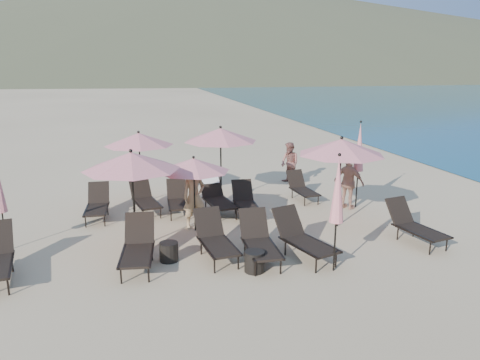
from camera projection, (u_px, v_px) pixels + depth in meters
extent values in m
plane|color=#D6BA8C|center=(267.00, 265.00, 10.51)|extent=(800.00, 800.00, 0.00)
cone|color=brown|center=(217.00, 25.00, 299.94)|extent=(690.00, 690.00, 55.00)
cone|color=brown|center=(374.00, 46.00, 361.88)|extent=(280.00, 280.00, 32.00)
cube|color=beige|center=(46.00, 37.00, 286.45)|extent=(18.00, 16.00, 38.00)
cylinder|color=black|center=(8.00, 286.00, 9.11)|extent=(0.04, 0.04, 0.38)
cylinder|color=black|center=(12.00, 264.00, 10.14)|extent=(0.04, 0.04, 0.38)
cube|color=black|center=(11.00, 264.00, 9.62)|extent=(0.24, 1.49, 0.04)
cube|color=black|center=(137.00, 256.00, 10.09)|extent=(0.83, 1.36, 0.05)
cube|color=black|center=(140.00, 228.00, 10.84)|extent=(0.72, 0.57, 0.66)
cylinder|color=black|center=(121.00, 275.00, 9.59)|extent=(0.04, 0.04, 0.37)
cylinder|color=black|center=(127.00, 254.00, 10.65)|extent=(0.04, 0.04, 0.37)
cylinder|color=black|center=(149.00, 274.00, 9.65)|extent=(0.04, 0.04, 0.37)
cylinder|color=black|center=(152.00, 253.00, 10.71)|extent=(0.04, 0.04, 0.37)
cube|color=black|center=(122.00, 255.00, 10.10)|extent=(0.23, 1.44, 0.04)
cube|color=black|center=(152.00, 254.00, 10.17)|extent=(0.23, 1.44, 0.04)
cube|color=black|center=(219.00, 247.00, 10.59)|extent=(0.77, 1.32, 0.05)
cube|color=black|center=(209.00, 222.00, 11.29)|extent=(0.70, 0.54, 0.65)
cylinder|color=black|center=(215.00, 265.00, 10.07)|extent=(0.04, 0.04, 0.36)
cylinder|color=black|center=(201.00, 247.00, 11.05)|extent=(0.04, 0.04, 0.36)
cylinder|color=black|center=(238.00, 262.00, 10.25)|extent=(0.04, 0.04, 0.36)
cylinder|color=black|center=(223.00, 244.00, 11.23)|extent=(0.04, 0.04, 0.36)
cube|color=black|center=(205.00, 247.00, 10.53)|extent=(0.18, 1.41, 0.04)
cube|color=black|center=(232.00, 244.00, 10.74)|extent=(0.18, 1.41, 0.04)
cube|color=black|center=(262.00, 249.00, 10.43)|extent=(0.73, 1.31, 0.05)
cube|color=black|center=(254.00, 223.00, 11.17)|extent=(0.69, 0.52, 0.66)
cylinder|color=black|center=(255.00, 268.00, 9.92)|extent=(0.04, 0.04, 0.36)
cylinder|color=black|center=(245.00, 249.00, 10.97)|extent=(0.04, 0.04, 0.36)
cylinder|color=black|center=(281.00, 266.00, 10.02)|extent=(0.04, 0.04, 0.36)
cylinder|color=black|center=(268.00, 247.00, 11.07)|extent=(0.04, 0.04, 0.36)
cube|color=black|center=(248.00, 249.00, 10.42)|extent=(0.11, 1.44, 0.04)
cube|color=black|center=(275.00, 247.00, 10.54)|extent=(0.11, 1.44, 0.04)
cube|color=black|center=(311.00, 246.00, 10.62)|extent=(1.02, 1.44, 0.05)
cube|color=black|center=(288.00, 221.00, 11.27)|extent=(0.79, 0.67, 0.67)
cylinder|color=black|center=(316.00, 265.00, 10.07)|extent=(0.04, 0.04, 0.37)
cylinder|color=black|center=(285.00, 248.00, 11.01)|extent=(0.04, 0.04, 0.37)
cylinder|color=black|center=(336.00, 260.00, 10.35)|extent=(0.04, 0.04, 0.37)
cylinder|color=black|center=(304.00, 243.00, 11.29)|extent=(0.04, 0.04, 0.37)
cube|color=black|center=(298.00, 247.00, 10.50)|extent=(0.46, 1.42, 0.04)
cube|color=black|center=(320.00, 242.00, 10.82)|extent=(0.46, 1.42, 0.04)
cube|color=black|center=(423.00, 232.00, 11.54)|extent=(0.86, 1.34, 0.05)
cube|color=black|center=(399.00, 211.00, 12.20)|extent=(0.72, 0.58, 0.64)
cylinder|color=black|center=(430.00, 248.00, 11.02)|extent=(0.04, 0.04, 0.35)
cylinder|color=black|center=(398.00, 233.00, 11.96)|extent=(0.04, 0.04, 0.35)
cylinder|color=black|center=(447.00, 244.00, 11.24)|extent=(0.04, 0.04, 0.35)
cylinder|color=black|center=(414.00, 230.00, 12.18)|extent=(0.04, 0.04, 0.35)
cube|color=black|center=(412.00, 233.00, 11.46)|extent=(0.30, 1.38, 0.04)
cube|color=black|center=(430.00, 229.00, 11.71)|extent=(0.30, 1.38, 0.04)
cube|color=black|center=(97.00, 210.00, 13.32)|extent=(0.68, 1.21, 0.05)
cube|color=black|center=(99.00, 193.00, 14.00)|extent=(0.63, 0.48, 0.60)
cylinder|color=black|center=(86.00, 222.00, 12.86)|extent=(0.04, 0.04, 0.33)
cylinder|color=black|center=(90.00, 211.00, 13.82)|extent=(0.04, 0.04, 0.33)
cylinder|color=black|center=(105.00, 221.00, 12.95)|extent=(0.04, 0.04, 0.33)
cylinder|color=black|center=(108.00, 210.00, 13.91)|extent=(0.04, 0.04, 0.33)
cube|color=black|center=(86.00, 209.00, 13.32)|extent=(0.12, 1.32, 0.04)
cube|color=black|center=(107.00, 208.00, 13.42)|extent=(0.12, 1.32, 0.04)
cube|color=black|center=(147.00, 204.00, 13.89)|extent=(0.84, 1.29, 0.05)
cube|color=black|center=(140.00, 188.00, 14.52)|extent=(0.69, 0.56, 0.61)
cylinder|color=black|center=(143.00, 215.00, 13.39)|extent=(0.04, 0.04, 0.34)
cylinder|color=black|center=(135.00, 206.00, 14.28)|extent=(0.04, 0.04, 0.34)
cylinder|color=black|center=(161.00, 213.00, 13.61)|extent=(0.04, 0.04, 0.34)
cylinder|color=black|center=(151.00, 204.00, 14.50)|extent=(0.04, 0.04, 0.34)
cube|color=black|center=(137.00, 204.00, 13.81)|extent=(0.30, 1.32, 0.04)
cube|color=black|center=(156.00, 202.00, 14.05)|extent=(0.30, 1.32, 0.04)
cube|color=black|center=(178.00, 204.00, 13.85)|extent=(0.65, 1.17, 0.05)
cube|color=black|center=(176.00, 189.00, 14.51)|extent=(0.61, 0.46, 0.59)
cylinder|color=black|center=(171.00, 215.00, 13.40)|extent=(0.03, 0.03, 0.32)
cylinder|color=black|center=(169.00, 205.00, 14.33)|extent=(0.03, 0.03, 0.32)
cylinder|color=black|center=(188.00, 214.00, 13.49)|extent=(0.03, 0.03, 0.32)
cylinder|color=black|center=(185.00, 205.00, 14.42)|extent=(0.03, 0.03, 0.32)
cube|color=black|center=(169.00, 204.00, 13.84)|extent=(0.10, 1.28, 0.04)
cube|color=black|center=(188.00, 203.00, 13.95)|extent=(0.10, 1.28, 0.04)
cube|color=black|center=(221.00, 203.00, 13.81)|extent=(0.84, 1.37, 0.05)
cube|color=black|center=(211.00, 186.00, 14.50)|extent=(0.73, 0.58, 0.66)
cylinder|color=black|center=(218.00, 216.00, 13.27)|extent=(0.04, 0.04, 0.37)
cylinder|color=black|center=(206.00, 205.00, 14.26)|extent=(0.04, 0.04, 0.37)
cylinder|color=black|center=(236.00, 214.00, 13.47)|extent=(0.04, 0.04, 0.37)
cylinder|color=black|center=(223.00, 203.00, 14.47)|extent=(0.04, 0.04, 0.37)
cube|color=black|center=(210.00, 204.00, 13.73)|extent=(0.25, 1.44, 0.04)
cube|color=black|center=(230.00, 201.00, 13.97)|extent=(0.25, 1.44, 0.04)
cube|color=white|center=(209.00, 177.00, 14.58)|extent=(0.62, 0.38, 0.40)
cube|color=black|center=(247.00, 207.00, 13.53)|extent=(0.70, 1.23, 0.05)
cube|color=black|center=(242.00, 190.00, 14.22)|extent=(0.64, 0.49, 0.61)
cylinder|color=black|center=(242.00, 219.00, 13.05)|extent=(0.04, 0.04, 0.34)
cylinder|color=black|center=(236.00, 208.00, 14.03)|extent=(0.04, 0.04, 0.34)
cylinder|color=black|center=(260.00, 218.00, 13.14)|extent=(0.04, 0.04, 0.34)
cylinder|color=black|center=(252.00, 207.00, 14.12)|extent=(0.04, 0.04, 0.34)
cube|color=black|center=(237.00, 207.00, 13.52)|extent=(0.13, 1.34, 0.04)
cube|color=black|center=(257.00, 206.00, 13.62)|extent=(0.13, 1.34, 0.04)
cube|color=black|center=(305.00, 192.00, 15.22)|extent=(0.65, 1.14, 0.05)
cube|color=black|center=(296.00, 179.00, 15.83)|extent=(0.60, 0.46, 0.57)
cylinder|color=black|center=(305.00, 201.00, 14.77)|extent=(0.03, 0.03, 0.31)
cylinder|color=black|center=(292.00, 194.00, 15.63)|extent=(0.03, 0.03, 0.31)
cylinder|color=black|center=(318.00, 200.00, 14.91)|extent=(0.03, 0.03, 0.31)
cylinder|color=black|center=(305.00, 192.00, 15.78)|extent=(0.03, 0.03, 0.31)
cube|color=black|center=(297.00, 192.00, 15.17)|extent=(0.13, 1.23, 0.04)
cube|color=black|center=(312.00, 191.00, 15.34)|extent=(0.13, 1.23, 0.04)
cylinder|color=black|center=(134.00, 203.00, 11.18)|extent=(0.05, 0.05, 2.30)
cone|color=pink|center=(131.00, 161.00, 10.92)|extent=(2.30, 2.30, 0.42)
sphere|color=black|center=(131.00, 151.00, 10.86)|extent=(0.09, 0.09, 0.09)
cylinder|color=black|center=(194.00, 196.00, 12.44)|extent=(0.04, 0.04, 1.91)
cone|color=pink|center=(194.00, 165.00, 12.23)|extent=(1.91, 1.91, 0.35)
sphere|color=black|center=(194.00, 157.00, 12.18)|extent=(0.07, 0.07, 0.07)
cylinder|color=black|center=(339.00, 185.00, 12.72)|extent=(0.05, 0.05, 2.35)
cone|color=pink|center=(341.00, 147.00, 12.46)|extent=(2.35, 2.35, 0.42)
sphere|color=black|center=(342.00, 138.00, 12.40)|extent=(0.09, 0.09, 0.09)
cylinder|color=black|center=(140.00, 170.00, 14.95)|extent=(0.05, 0.05, 2.18)
cone|color=pink|center=(139.00, 139.00, 14.70)|extent=(2.18, 2.18, 0.39)
sphere|color=black|center=(138.00, 132.00, 14.65)|extent=(0.08, 0.08, 0.08)
cylinder|color=black|center=(221.00, 167.00, 14.94)|extent=(0.05, 0.05, 2.32)
cone|color=pink|center=(221.00, 135.00, 14.68)|extent=(2.32, 2.32, 0.42)
sphere|color=black|center=(221.00, 127.00, 14.62)|extent=(0.09, 0.09, 0.09)
cylinder|color=black|center=(335.00, 246.00, 10.10)|extent=(0.04, 0.04, 1.12)
cone|color=pink|center=(338.00, 190.00, 9.79)|extent=(0.31, 0.31, 1.43)
sphere|color=black|center=(340.00, 155.00, 9.61)|extent=(0.07, 0.07, 0.07)
cylinder|color=black|center=(357.00, 189.00, 14.59)|extent=(0.04, 0.04, 1.17)
cone|color=pink|center=(359.00, 147.00, 14.26)|extent=(0.32, 0.32, 1.49)
sphere|color=black|center=(361.00, 122.00, 14.07)|extent=(0.07, 0.07, 0.07)
cylinder|color=black|center=(5.00, 231.00, 11.21)|extent=(0.04, 0.04, 0.98)
cylinder|color=black|center=(169.00, 252.00, 10.68)|extent=(0.43, 0.43, 0.44)
cylinder|color=black|center=(254.00, 261.00, 10.14)|extent=(0.45, 0.45, 0.46)
imported|color=tan|center=(194.00, 197.00, 12.70)|extent=(0.72, 0.56, 1.76)
imported|color=#8E5449|center=(290.00, 163.00, 17.39)|extent=(0.83, 0.92, 1.55)
imported|color=tan|center=(349.00, 182.00, 14.36)|extent=(0.91, 1.03, 1.68)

